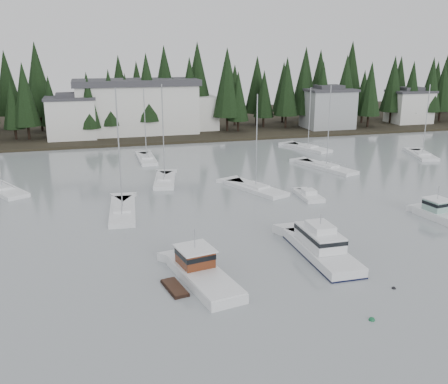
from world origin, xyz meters
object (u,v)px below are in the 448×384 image
object	(u,v)px
cabin_cruiser_center	(321,248)
sailboat_2	(308,149)
sailboat_7	(123,212)
runabout_1	(309,197)
sailboat_3	(256,190)
sailboat_10	(326,168)
lobster_boat_brown	(201,275)
lobster_boat_teal	(444,216)
sailboat_0	(165,181)
house_east_b	(409,106)
sailboat_5	(422,156)
harbor_inn	(147,107)
sailboat_4	(2,190)
sailboat_9	(147,160)
house_west	(71,117)
house_east_a	(328,108)

from	to	relation	value
cabin_cruiser_center	sailboat_2	world-z (taller)	sailboat_2
sailboat_7	runabout_1	bearing A→B (deg)	-85.26
sailboat_3	sailboat_10	world-z (taller)	sailboat_10
lobster_boat_brown	lobster_boat_teal	bearing A→B (deg)	-86.84
sailboat_0	house_east_b	bearing A→B (deg)	-48.68
cabin_cruiser_center	sailboat_3	world-z (taller)	sailboat_3
cabin_cruiser_center	runabout_1	xyz separation A→B (m)	(6.39, 16.44, -0.53)
lobster_boat_teal	sailboat_5	world-z (taller)	sailboat_5
harbor_inn	sailboat_2	distance (m)	35.25
sailboat_3	sailboat_10	xyz separation A→B (m)	(14.08, 8.31, -0.00)
sailboat_3	sailboat_5	size ratio (longest dim) A/B	1.02
sailboat_4	runabout_1	xyz separation A→B (m)	(36.54, -13.17, 0.08)
lobster_boat_teal	sailboat_7	world-z (taller)	sailboat_7
sailboat_10	harbor_inn	bearing A→B (deg)	12.00
sailboat_2	sailboat_7	size ratio (longest dim) A/B	0.81
sailboat_2	sailboat_10	size ratio (longest dim) A/B	0.88
house_east_b	sailboat_10	distance (m)	52.66
sailboat_0	sailboat_9	bearing A→B (deg)	14.37
sailboat_2	sailboat_9	distance (m)	29.12
sailboat_9	harbor_inn	bearing A→B (deg)	-7.54
lobster_boat_teal	sailboat_9	distance (m)	46.13
sailboat_2	sailboat_3	world-z (taller)	sailboat_3
house_west	lobster_boat_teal	world-z (taller)	house_west
cabin_cruiser_center	sailboat_4	world-z (taller)	sailboat_4
sailboat_10	runabout_1	size ratio (longest dim) A/B	2.49
harbor_inn	sailboat_7	distance (m)	51.97
cabin_cruiser_center	sailboat_10	distance (m)	33.33
house_east_b	sailboat_3	distance (m)	68.69
cabin_cruiser_center	house_west	bearing A→B (deg)	19.22
sailboat_0	sailboat_7	bearing A→B (deg)	162.30
sailboat_2	lobster_boat_brown	bearing A→B (deg)	126.31
lobster_boat_teal	sailboat_7	size ratio (longest dim) A/B	0.53
house_east_a	cabin_cruiser_center	size ratio (longest dim) A/B	1.03
lobster_boat_brown	sailboat_3	bearing A→B (deg)	-39.34
lobster_boat_brown	house_east_b	bearing A→B (deg)	-55.42
house_east_b	runabout_1	bearing A→B (deg)	-134.41
sailboat_3	sailboat_10	size ratio (longest dim) A/B	0.98
sailboat_2	sailboat_4	size ratio (longest dim) A/B	0.97
sailboat_2	sailboat_10	world-z (taller)	sailboat_10
house_east_a	sailboat_3	bearing A→B (deg)	-126.40
house_east_b	sailboat_7	bearing A→B (deg)	-145.25
cabin_cruiser_center	sailboat_9	distance (m)	43.77
sailboat_2	sailboat_4	distance (m)	51.12
sailboat_3	sailboat_5	world-z (taller)	sailboat_3
house_west	lobster_boat_teal	bearing A→B (deg)	-56.70
sailboat_4	sailboat_9	xyz separation A→B (m)	(19.94, 12.94, 0.01)
harbor_inn	sailboat_3	bearing A→B (deg)	-79.94
runabout_1	house_east_a	bearing A→B (deg)	-26.34
harbor_inn	sailboat_9	xyz separation A→B (m)	(-3.25, -24.83, -5.71)
sailboat_5	sailboat_10	size ratio (longest dim) A/B	0.96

